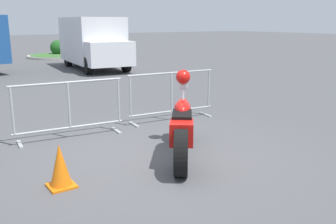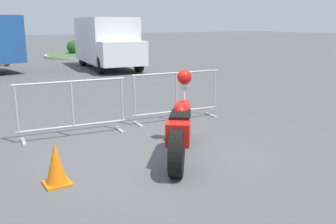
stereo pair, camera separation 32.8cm
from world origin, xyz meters
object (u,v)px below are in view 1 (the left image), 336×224
delivery_van (93,41)px  crowd_barrier_far (172,96)px  traffic_cone (60,166)px  motorcycle (182,126)px  crowd_barrier_near (69,109)px

delivery_van → crowd_barrier_far: bearing=-7.7°
delivery_van → traffic_cone: 12.96m
crowd_barrier_far → delivery_van: delivery_van is taller
motorcycle → crowd_barrier_far: (1.16, 1.95, 0.05)m
motorcycle → crowd_barrier_near: (-1.15, 1.95, 0.05)m
motorcycle → traffic_cone: size_ratio=3.32×
motorcycle → crowd_barrier_far: 2.27m
motorcycle → crowd_barrier_near: motorcycle is taller
crowd_barrier_near → crowd_barrier_far: 2.31m
crowd_barrier_near → delivery_van: 10.76m
delivery_van → traffic_cone: delivery_van is taller
crowd_barrier_far → traffic_cone: (-3.17, -2.01, -0.26)m
crowd_barrier_far → delivery_van: size_ratio=0.39×
motorcycle → delivery_van: bearing=20.5°
crowd_barrier_near → traffic_cone: 2.20m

